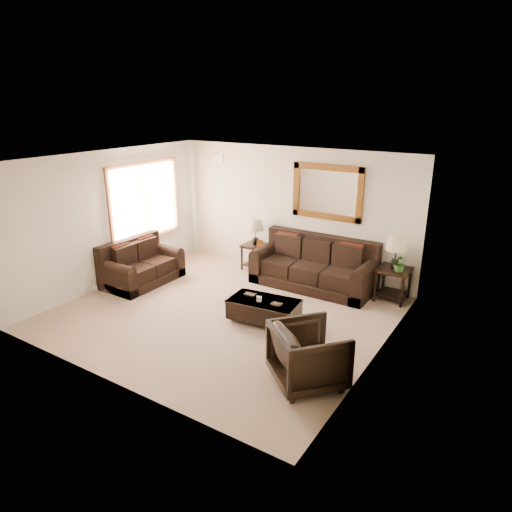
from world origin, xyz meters
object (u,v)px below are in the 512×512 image
Objects in this scene: armchair at (309,353)px; sofa at (314,269)px; loveseat at (140,267)px; coffee_table at (264,308)px; end_table_right at (395,258)px; end_table_left at (256,237)px.

sofa is at bearing -25.25° from armchair.
sofa is at bearing -60.52° from loveseat.
coffee_table is 1.37× the size of armchair.
coffee_table is at bearing 0.47° from armchair.
end_table_right reaches higher than sofa.
loveseat is at bearing -129.42° from end_table_left.
coffee_table is (3.10, -0.16, -0.08)m from loveseat.
end_table_right is at bearing 5.46° from sofa.
coffee_table is (-1.57, -2.07, -0.58)m from end_table_right.
end_table_right is 2.66m from coffee_table.
end_table_left is at bearing 173.37° from sofa.
sofa reaches higher than coffee_table.
loveseat is 1.25× the size of end_table_right.
coffee_table is at bearing -93.01° from loveseat.
end_table_left reaches higher than loveseat.
loveseat is 3.11m from coffee_table.
end_table_right reaches higher than loveseat.
loveseat is at bearing 170.32° from coffee_table.
sofa is at bearing 82.87° from coffee_table.
end_table_left is at bearing 179.47° from end_table_right.
loveseat is 4.72m from armchair.
sofa is 1.53× the size of loveseat.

